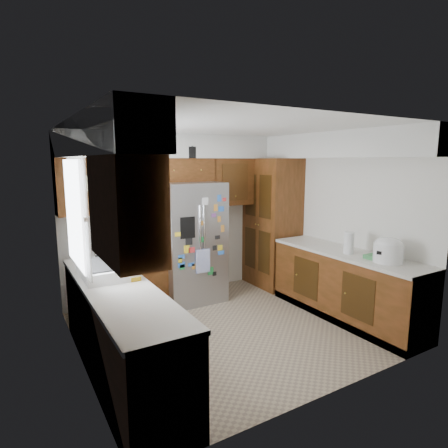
% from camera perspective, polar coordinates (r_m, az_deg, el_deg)
% --- Properties ---
extents(floor, '(3.60, 3.60, 0.00)m').
position_cam_1_polar(floor, '(4.95, 1.31, -15.63)').
color(floor, tan).
rests_on(floor, ground).
extents(room_shell, '(3.64, 3.24, 2.52)m').
position_cam_1_polar(room_shell, '(4.75, -2.04, 6.11)').
color(room_shell, silver).
rests_on(room_shell, ground).
extents(left_counter_run, '(1.36, 3.20, 0.92)m').
position_cam_1_polar(left_counter_run, '(4.30, -14.92, -13.77)').
color(left_counter_run, '#43280D').
rests_on(left_counter_run, ground).
extents(right_counter_run, '(0.63, 2.25, 0.92)m').
position_cam_1_polar(right_counter_run, '(5.38, 18.01, -9.20)').
color(right_counter_run, '#43280D').
rests_on(right_counter_run, ground).
extents(pantry, '(0.60, 0.90, 2.15)m').
position_cam_1_polar(pantry, '(6.37, 7.33, 0.16)').
color(pantry, '#43280D').
rests_on(pantry, ground).
extents(fridge, '(0.90, 0.79, 1.80)m').
position_cam_1_polar(fridge, '(5.67, -5.12, -2.77)').
color(fridge, gray).
rests_on(fridge, ground).
extents(bridge_cabinet, '(0.96, 0.34, 0.35)m').
position_cam_1_polar(bridge_cabinet, '(5.74, -6.27, 8.19)').
color(bridge_cabinet, '#43280D').
rests_on(bridge_cabinet, fridge).
extents(fridge_top_items, '(0.72, 0.34, 0.29)m').
position_cam_1_polar(fridge_top_items, '(5.63, -7.65, 11.24)').
color(fridge_top_items, '#1637A6').
rests_on(fridge_top_items, bridge_cabinet).
extents(sink_assembly, '(0.52, 0.72, 0.37)m').
position_cam_1_polar(sink_assembly, '(4.15, -17.36, -6.57)').
color(sink_assembly, white).
rests_on(sink_assembly, left_counter_run).
extents(left_counter_clutter, '(0.41, 0.89, 0.38)m').
position_cam_1_polar(left_counter_clutter, '(4.83, -18.65, -3.60)').
color(left_counter_clutter, black).
rests_on(left_counter_clutter, left_counter_run).
extents(rice_cooker, '(0.35, 0.34, 0.30)m').
position_cam_1_polar(rice_cooker, '(4.85, 23.77, -3.56)').
color(rice_cooker, white).
rests_on(rice_cooker, right_counter_run).
extents(paper_towel, '(0.13, 0.13, 0.29)m').
position_cam_1_polar(paper_towel, '(5.11, 18.49, -2.75)').
color(paper_towel, white).
rests_on(paper_towel, right_counter_run).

